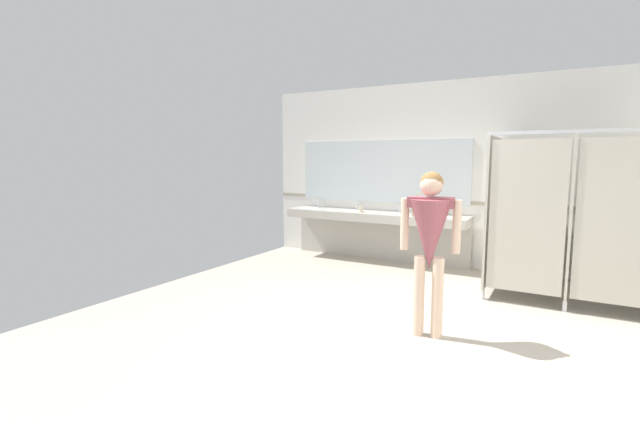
% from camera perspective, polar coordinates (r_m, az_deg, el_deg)
% --- Properties ---
extents(ground_plane, '(6.39, 6.62, 0.10)m').
position_cam_1_polar(ground_plane, '(4.76, 7.21, -15.00)').
color(ground_plane, '#B2A899').
extents(wall_back, '(6.39, 0.12, 2.96)m').
position_cam_1_polar(wall_back, '(7.35, 16.57, 4.83)').
color(wall_back, silver).
rests_on(wall_back, ground_plane).
extents(wall_back_tile_band, '(6.39, 0.01, 0.06)m').
position_cam_1_polar(wall_back_tile_band, '(7.32, 16.34, 1.45)').
color(wall_back_tile_band, '#9E937F').
rests_on(wall_back_tile_band, wall_back).
extents(vanity_counter, '(3.12, 0.56, 0.96)m').
position_cam_1_polar(vanity_counter, '(7.52, 7.22, -1.46)').
color(vanity_counter, '#B2ADA3').
rests_on(vanity_counter, ground_plane).
extents(mirror_panel, '(3.02, 0.02, 1.06)m').
position_cam_1_polar(mirror_panel, '(7.63, 7.91, 5.45)').
color(mirror_panel, silver).
rests_on(mirror_panel, wall_back).
extents(bathroom_stalls, '(1.85, 1.54, 2.05)m').
position_cam_1_polar(bathroom_stalls, '(6.15, 29.84, -0.02)').
color(bathroom_stalls, '#B2AD9E').
rests_on(bathroom_stalls, ground_plane).
extents(person_standing, '(0.57, 0.44, 1.62)m').
position_cam_1_polar(person_standing, '(4.34, 14.11, -2.59)').
color(person_standing, beige).
rests_on(person_standing, ground_plane).
extents(handbag, '(0.26, 0.14, 0.38)m').
position_cam_1_polar(handbag, '(6.98, 13.04, 0.67)').
color(handbag, tan).
rests_on(handbag, vanity_counter).
extents(soap_dispenser, '(0.07, 0.07, 0.22)m').
position_cam_1_polar(soap_dispenser, '(7.21, 16.01, 0.48)').
color(soap_dispenser, white).
rests_on(soap_dispenser, vanity_counter).
extents(paper_cup, '(0.07, 0.07, 0.09)m').
position_cam_1_polar(paper_cup, '(7.42, 5.30, 0.54)').
color(paper_cup, beige).
rests_on(paper_cup, vanity_counter).
extents(floor_drain_cover, '(0.14, 0.14, 0.01)m').
position_cam_1_polar(floor_drain_cover, '(5.49, -0.63, -11.29)').
color(floor_drain_cover, '#B7BABF').
rests_on(floor_drain_cover, ground_plane).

